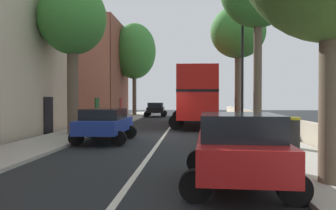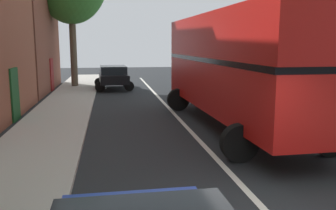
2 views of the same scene
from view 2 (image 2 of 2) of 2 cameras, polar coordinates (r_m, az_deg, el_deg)
double_decker_bus at (r=13.15m, az=10.65°, el=6.56°), size 3.75×11.02×4.06m
parked_car_black_left_0 at (r=24.68m, az=-8.66°, el=4.61°), size 2.63×4.50×1.57m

